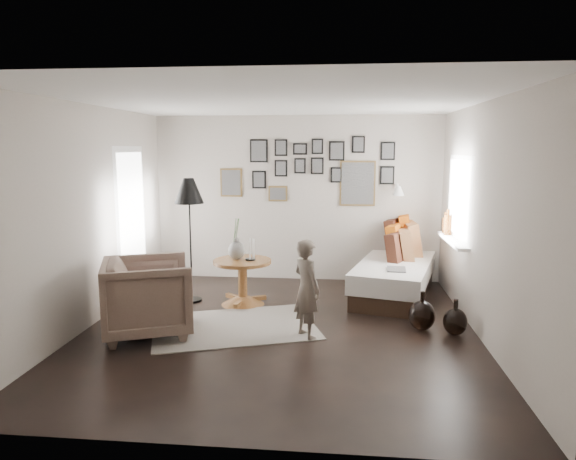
# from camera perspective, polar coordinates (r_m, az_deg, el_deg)

# --- Properties ---
(ground) EXTENTS (4.80, 4.80, 0.00)m
(ground) POSITION_cam_1_polar(r_m,az_deg,el_deg) (6.09, -0.96, -11.02)
(ground) COLOR black
(ground) RESTS_ON ground
(wall_back) EXTENTS (4.50, 0.00, 4.50)m
(wall_back) POSITION_cam_1_polar(r_m,az_deg,el_deg) (8.14, 0.99, 3.49)
(wall_back) COLOR #A89E93
(wall_back) RESTS_ON ground
(wall_front) EXTENTS (4.50, 0.00, 4.50)m
(wall_front) POSITION_cam_1_polar(r_m,az_deg,el_deg) (3.44, -5.69, -4.28)
(wall_front) COLOR #A89E93
(wall_front) RESTS_ON ground
(wall_left) EXTENTS (0.00, 4.80, 4.80)m
(wall_left) POSITION_cam_1_polar(r_m,az_deg,el_deg) (6.43, -21.32, 1.38)
(wall_left) COLOR #A89E93
(wall_left) RESTS_ON ground
(wall_right) EXTENTS (0.00, 4.80, 4.80)m
(wall_right) POSITION_cam_1_polar(r_m,az_deg,el_deg) (5.95, 21.09, 0.81)
(wall_right) COLOR #A89E93
(wall_right) RESTS_ON ground
(ceiling) EXTENTS (4.80, 4.80, 0.00)m
(ceiling) POSITION_cam_1_polar(r_m,az_deg,el_deg) (5.74, -1.03, 14.16)
(ceiling) COLOR white
(ceiling) RESTS_ON wall_back
(door_left) EXTENTS (0.00, 2.14, 2.14)m
(door_left) POSITION_cam_1_polar(r_m,az_deg,el_deg) (7.54, -17.00, 0.73)
(door_left) COLOR white
(door_left) RESTS_ON wall_left
(window_right) EXTENTS (0.15, 1.32, 1.30)m
(window_right) POSITION_cam_1_polar(r_m,az_deg,el_deg) (7.27, 17.60, -0.53)
(window_right) COLOR white
(window_right) RESTS_ON wall_right
(gallery_wall) EXTENTS (2.74, 0.03, 1.08)m
(gallery_wall) POSITION_cam_1_polar(r_m,az_deg,el_deg) (8.08, 3.03, 6.59)
(gallery_wall) COLOR brown
(gallery_wall) RESTS_ON wall_back
(wall_sconce) EXTENTS (0.18, 0.36, 0.16)m
(wall_sconce) POSITION_cam_1_polar(r_m,az_deg,el_deg) (7.89, 12.16, 4.30)
(wall_sconce) COLOR white
(wall_sconce) RESTS_ON wall_back
(rug) EXTENTS (2.20, 1.85, 0.01)m
(rug) POSITION_cam_1_polar(r_m,az_deg,el_deg) (6.21, -5.99, -10.59)
(rug) COLOR beige
(rug) RESTS_ON ground
(pedestal_table) EXTENTS (0.78, 0.78, 0.61)m
(pedestal_table) POSITION_cam_1_polar(r_m,az_deg,el_deg) (6.98, -5.06, -5.98)
(pedestal_table) COLOR brown
(pedestal_table) RESTS_ON ground
(vase) EXTENTS (0.22, 0.22, 0.56)m
(vase) POSITION_cam_1_polar(r_m,az_deg,el_deg) (6.90, -5.74, -1.89)
(vase) COLOR black
(vase) RESTS_ON pedestal_table
(candles) EXTENTS (0.13, 0.13, 0.29)m
(candles) POSITION_cam_1_polar(r_m,az_deg,el_deg) (6.85, -4.21, -2.21)
(candles) COLOR black
(candles) RESTS_ON pedestal_table
(daybed) EXTENTS (1.46, 2.34, 1.08)m
(daybed) POSITION_cam_1_polar(r_m,az_deg,el_deg) (7.65, 11.78, -4.31)
(daybed) COLOR black
(daybed) RESTS_ON ground
(magazine_on_daybed) EXTENTS (0.27, 0.35, 0.02)m
(magazine_on_daybed) POSITION_cam_1_polar(r_m,az_deg,el_deg) (6.97, 11.95, -4.29)
(magazine_on_daybed) COLOR black
(magazine_on_daybed) RESTS_ON daybed
(armchair) EXTENTS (1.24, 1.22, 0.87)m
(armchair) POSITION_cam_1_polar(r_m,az_deg,el_deg) (6.04, -15.28, -7.15)
(armchair) COLOR brown
(armchair) RESTS_ON ground
(armchair_cushion) EXTENTS (0.51, 0.52, 0.18)m
(armchair_cushion) POSITION_cam_1_polar(r_m,az_deg,el_deg) (6.06, -14.86, -6.65)
(armchair_cushion) COLOR white
(armchair_cushion) RESTS_ON armchair
(floor_lamp) EXTENTS (0.40, 0.40, 1.70)m
(floor_lamp) POSITION_cam_1_polar(r_m,az_deg,el_deg) (7.02, -10.94, 3.78)
(floor_lamp) COLOR black
(floor_lamp) RESTS_ON ground
(magazine_basket) EXTENTS (0.45, 0.45, 0.44)m
(magazine_basket) POSITION_cam_1_polar(r_m,az_deg,el_deg) (6.12, -16.14, -9.14)
(magazine_basket) COLOR black
(magazine_basket) RESTS_ON ground
(demijohn_large) EXTENTS (0.31, 0.31, 0.46)m
(demijohn_large) POSITION_cam_1_polar(r_m,az_deg,el_deg) (6.21, 14.65, -9.17)
(demijohn_large) COLOR black
(demijohn_large) RESTS_ON ground
(demijohn_small) EXTENTS (0.27, 0.27, 0.42)m
(demijohn_small) POSITION_cam_1_polar(r_m,az_deg,el_deg) (6.17, 18.07, -9.64)
(demijohn_small) COLOR black
(demijohn_small) RESTS_ON ground
(child) EXTENTS (0.46, 0.48, 1.11)m
(child) POSITION_cam_1_polar(r_m,az_deg,el_deg) (5.71, 2.10, -6.52)
(child) COLOR #675B51
(child) RESTS_ON ground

